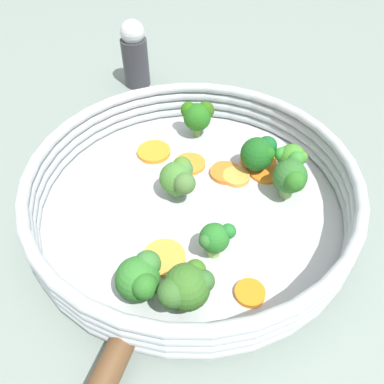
{
  "coord_description": "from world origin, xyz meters",
  "views": [
    {
      "loc": [
        -0.13,
        -0.26,
        0.33
      ],
      "look_at": [
        0.0,
        0.0,
        0.03
      ],
      "focal_mm": 35.0,
      "sensor_mm": 36.0,
      "label": 1
    }
  ],
  "objects_px": {
    "carrot_slice_4": "(267,174)",
    "broccoli_floret_5": "(215,238)",
    "carrot_slice_2": "(225,173)",
    "broccoli_floret_4": "(198,115)",
    "carrot_slice_5": "(250,293)",
    "salt_shaker": "(135,54)",
    "skillet": "(192,204)",
    "broccoli_floret_0": "(292,158)",
    "broccoli_floret_1": "(179,177)",
    "broccoli_floret_7": "(140,278)",
    "carrot_slice_7": "(236,177)",
    "broccoli_floret_2": "(291,177)",
    "carrot_slice_3": "(154,152)",
    "broccoli_floret_3": "(259,153)",
    "carrot_slice_6": "(258,160)",
    "carrot_slice_0": "(190,164)",
    "carrot_slice_1": "(164,258)",
    "broccoli_floret_6": "(186,287)"
  },
  "relations": [
    {
      "from": "carrot_slice_6",
      "to": "broccoli_floret_5",
      "type": "distance_m",
      "value": 0.16
    },
    {
      "from": "carrot_slice_7",
      "to": "broccoli_floret_1",
      "type": "bearing_deg",
      "value": 173.64
    },
    {
      "from": "broccoli_floret_2",
      "to": "salt_shaker",
      "type": "distance_m",
      "value": 0.34
    },
    {
      "from": "broccoli_floret_2",
      "to": "broccoli_floret_3",
      "type": "height_order",
      "value": "broccoli_floret_2"
    },
    {
      "from": "carrot_slice_2",
      "to": "broccoli_floret_0",
      "type": "relative_size",
      "value": 0.83
    },
    {
      "from": "broccoli_floret_2",
      "to": "broccoli_floret_5",
      "type": "relative_size",
      "value": 1.22
    },
    {
      "from": "carrot_slice_0",
      "to": "carrot_slice_1",
      "type": "distance_m",
      "value": 0.15
    },
    {
      "from": "broccoli_floret_1",
      "to": "broccoli_floret_4",
      "type": "xyz_separation_m",
      "value": [
        0.07,
        0.09,
        0.0
      ]
    },
    {
      "from": "broccoli_floret_0",
      "to": "broccoli_floret_5",
      "type": "distance_m",
      "value": 0.15
    },
    {
      "from": "carrot_slice_7",
      "to": "broccoli_floret_0",
      "type": "height_order",
      "value": "broccoli_floret_0"
    },
    {
      "from": "carrot_slice_0",
      "to": "carrot_slice_3",
      "type": "relative_size",
      "value": 0.91
    },
    {
      "from": "broccoli_floret_0",
      "to": "broccoli_floret_5",
      "type": "xyz_separation_m",
      "value": [
        -0.14,
        -0.06,
        -0.01
      ]
    },
    {
      "from": "broccoli_floret_0",
      "to": "carrot_slice_7",
      "type": "bearing_deg",
      "value": 155.46
    },
    {
      "from": "carrot_slice_6",
      "to": "broccoli_floret_3",
      "type": "bearing_deg",
      "value": -128.84
    },
    {
      "from": "broccoli_floret_1",
      "to": "broccoli_floret_4",
      "type": "distance_m",
      "value": 0.12
    },
    {
      "from": "carrot_slice_7",
      "to": "broccoli_floret_0",
      "type": "bearing_deg",
      "value": -24.54
    },
    {
      "from": "skillet",
      "to": "carrot_slice_4",
      "type": "distance_m",
      "value": 0.1
    },
    {
      "from": "carrot_slice_2",
      "to": "broccoli_floret_6",
      "type": "height_order",
      "value": "broccoli_floret_6"
    },
    {
      "from": "broccoli_floret_2",
      "to": "carrot_slice_0",
      "type": "bearing_deg",
      "value": 127.26
    },
    {
      "from": "carrot_slice_7",
      "to": "broccoli_floret_0",
      "type": "xyz_separation_m",
      "value": [
        0.06,
        -0.03,
        0.03
      ]
    },
    {
      "from": "carrot_slice_6",
      "to": "broccoli_floret_2",
      "type": "height_order",
      "value": "broccoli_floret_2"
    },
    {
      "from": "carrot_slice_0",
      "to": "salt_shaker",
      "type": "height_order",
      "value": "salt_shaker"
    },
    {
      "from": "broccoli_floret_5",
      "to": "salt_shaker",
      "type": "xyz_separation_m",
      "value": [
        0.06,
        0.37,
        0.02
      ]
    },
    {
      "from": "skillet",
      "to": "broccoli_floret_2",
      "type": "relative_size",
      "value": 7.02
    },
    {
      "from": "broccoli_floret_0",
      "to": "broccoli_floret_7",
      "type": "relative_size",
      "value": 0.99
    },
    {
      "from": "broccoli_floret_0",
      "to": "salt_shaker",
      "type": "distance_m",
      "value": 0.32
    },
    {
      "from": "salt_shaker",
      "to": "broccoli_floret_3",
      "type": "bearing_deg",
      "value": -80.22
    },
    {
      "from": "carrot_slice_0",
      "to": "broccoli_floret_5",
      "type": "xyz_separation_m",
      "value": [
        -0.04,
        -0.13,
        0.02
      ]
    },
    {
      "from": "carrot_slice_4",
      "to": "broccoli_floret_5",
      "type": "xyz_separation_m",
      "value": [
        -0.12,
        -0.07,
        0.02
      ]
    },
    {
      "from": "carrot_slice_3",
      "to": "carrot_slice_7",
      "type": "bearing_deg",
      "value": -51.76
    },
    {
      "from": "carrot_slice_4",
      "to": "broccoli_floret_4",
      "type": "bearing_deg",
      "value": 108.88
    },
    {
      "from": "broccoli_floret_4",
      "to": "broccoli_floret_7",
      "type": "xyz_separation_m",
      "value": [
        -0.16,
        -0.19,
        -0.01
      ]
    },
    {
      "from": "carrot_slice_2",
      "to": "carrot_slice_4",
      "type": "distance_m",
      "value": 0.05
    },
    {
      "from": "carrot_slice_5",
      "to": "salt_shaker",
      "type": "xyz_separation_m",
      "value": [
        0.05,
        0.42,
        0.04
      ]
    },
    {
      "from": "carrot_slice_6",
      "to": "broccoli_floret_1",
      "type": "bearing_deg",
      "value": -176.67
    },
    {
      "from": "carrot_slice_4",
      "to": "broccoli_floret_3",
      "type": "height_order",
      "value": "broccoli_floret_3"
    },
    {
      "from": "carrot_slice_0",
      "to": "broccoli_floret_4",
      "type": "bearing_deg",
      "value": 53.98
    },
    {
      "from": "carrot_slice_3",
      "to": "broccoli_floret_3",
      "type": "height_order",
      "value": "broccoli_floret_3"
    },
    {
      "from": "carrot_slice_4",
      "to": "broccoli_floret_2",
      "type": "height_order",
      "value": "broccoli_floret_2"
    },
    {
      "from": "carrot_slice_4",
      "to": "broccoli_floret_6",
      "type": "height_order",
      "value": "broccoli_floret_6"
    },
    {
      "from": "carrot_slice_3",
      "to": "carrot_slice_5",
      "type": "bearing_deg",
      "value": -90.22
    },
    {
      "from": "carrot_slice_0",
      "to": "carrot_slice_7",
      "type": "height_order",
      "value": "carrot_slice_7"
    },
    {
      "from": "carrot_slice_2",
      "to": "broccoli_floret_4",
      "type": "height_order",
      "value": "broccoli_floret_4"
    },
    {
      "from": "carrot_slice_5",
      "to": "carrot_slice_3",
      "type": "bearing_deg",
      "value": 89.78
    },
    {
      "from": "broccoli_floret_5",
      "to": "broccoli_floret_6",
      "type": "bearing_deg",
      "value": -142.87
    },
    {
      "from": "broccoli_floret_5",
      "to": "carrot_slice_2",
      "type": "bearing_deg",
      "value": 53.79
    },
    {
      "from": "skillet",
      "to": "broccoli_floret_0",
      "type": "relative_size",
      "value": 7.55
    },
    {
      "from": "skillet",
      "to": "broccoli_floret_1",
      "type": "distance_m",
      "value": 0.04
    },
    {
      "from": "broccoli_floret_3",
      "to": "carrot_slice_2",
      "type": "bearing_deg",
      "value": 162.77
    },
    {
      "from": "carrot_slice_4",
      "to": "carrot_slice_6",
      "type": "relative_size",
      "value": 0.87
    }
  ]
}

